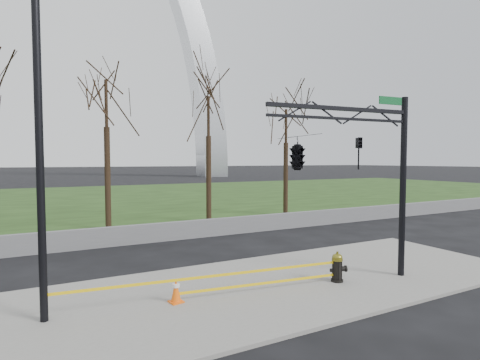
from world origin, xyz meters
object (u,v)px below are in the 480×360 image
fire_hydrant (338,268)px  traffic_cone (176,290)px  street_light (50,128)px  traffic_signal_mast (320,153)px

fire_hydrant → traffic_cone: fire_hydrant is taller
traffic_cone → street_light: 5.18m
traffic_cone → street_light: (-2.93, 0.27, 4.26)m
street_light → traffic_signal_mast: bearing=6.1°
traffic_cone → traffic_signal_mast: size_ratio=0.11×
traffic_cone → street_light: size_ratio=0.08×
traffic_cone → street_light: bearing=174.7°
fire_hydrant → traffic_cone: size_ratio=1.44×
street_light → traffic_signal_mast: (7.12, -1.09, -0.55)m
fire_hydrant → street_light: 9.07m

